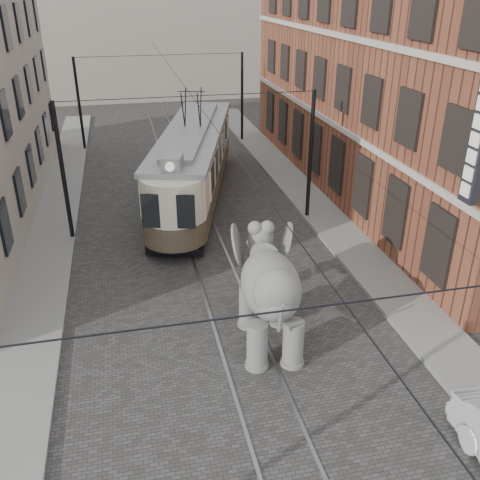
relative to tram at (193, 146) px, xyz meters
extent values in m
plane|color=#3E3C3A|center=(-0.38, -9.85, -2.74)|extent=(120.00, 120.00, 0.00)
cube|color=slate|center=(5.62, -9.85, -2.66)|extent=(2.00, 60.00, 0.15)
cube|color=slate|center=(-6.88, -9.85, -2.66)|extent=(2.00, 60.00, 0.15)
cube|color=brown|center=(10.62, -0.85, 3.26)|extent=(8.00, 26.00, 12.00)
cube|color=gray|center=(-0.38, 30.15, 4.26)|extent=(28.00, 10.00, 14.00)
camera|label=1|loc=(-3.40, -25.88, 7.40)|focal=39.67mm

